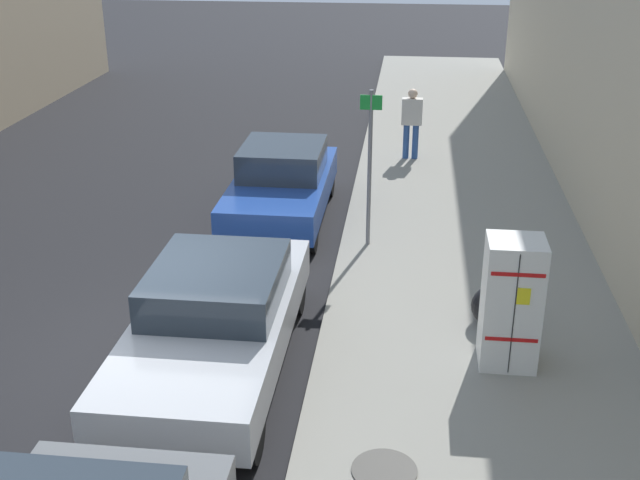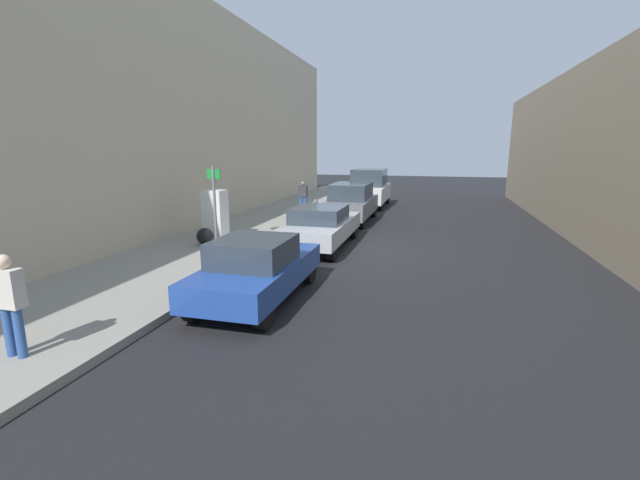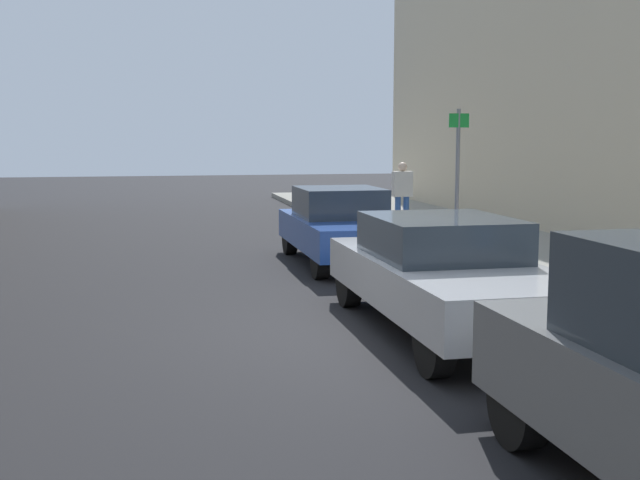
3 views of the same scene
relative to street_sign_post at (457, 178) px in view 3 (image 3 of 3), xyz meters
The scene contains 5 objects.
ground_plane 4.94m from the street_sign_post, 55.25° to the left, with size 80.00×80.00×0.00m, color black.
street_sign_post is the anchor object (origin of this frame).
pedestrian_walking_far 5.19m from the street_sign_post, 97.46° to the right, with size 0.47×0.22×1.62m.
parked_hatchback_blue 2.43m from the street_sign_post, 39.43° to the right, with size 1.73×4.08×1.43m.
parked_sedan_silver 4.44m from the street_sign_post, 66.46° to the left, with size 1.86×4.67×1.41m.
Camera 3 is at (2.64, 9.31, 2.41)m, focal length 45.00 mm.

